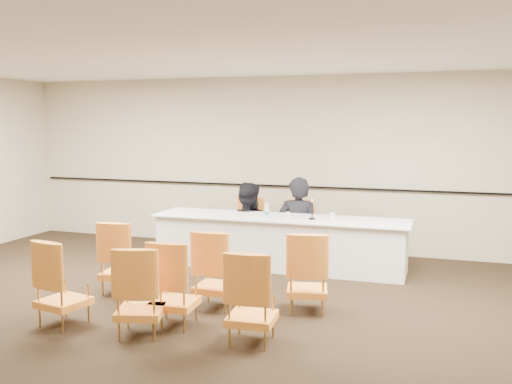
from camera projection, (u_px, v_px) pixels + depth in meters
floor at (185, 321)px, 6.35m from camera, size 10.00×10.00×0.00m
ceiling at (181, 46)px, 5.99m from camera, size 10.00×10.00×0.00m
wall_back at (285, 163)px, 9.93m from camera, size 10.00×0.04×3.00m
wall_rail at (284, 186)px, 9.94m from camera, size 9.80×0.04×0.03m
panel_table at (279, 242)px, 8.66m from camera, size 3.90×0.94×0.78m
panelist_main at (298, 235)px, 9.15m from camera, size 0.76×0.58×1.88m
panelist_main_chair at (298, 231)px, 9.14m from camera, size 0.51×0.51×0.95m
panelist_second at (247, 235)px, 9.43m from camera, size 0.90×0.73×1.74m
panelist_second_chair at (247, 228)px, 9.41m from camera, size 0.51×0.51×0.95m
papers at (313, 219)px, 8.41m from camera, size 0.35×0.30×0.00m
microphone at (312, 210)px, 8.36m from camera, size 0.15×0.23×0.30m
water_bottle at (267, 210)px, 8.57m from camera, size 0.09×0.09×0.23m
drinking_glass at (288, 215)px, 8.47m from camera, size 0.08×0.08×0.10m
coffee_cup at (332, 217)px, 8.25m from camera, size 0.08×0.08×0.12m
aud_chair_front_left at (121, 257)px, 7.35m from camera, size 0.55×0.55×0.95m
aud_chair_front_mid at (216, 269)px, 6.73m from camera, size 0.51×0.51×0.95m
aud_chair_front_right at (307, 272)px, 6.61m from camera, size 0.60×0.60×0.95m
aud_chair_back_left at (63, 282)px, 6.18m from camera, size 0.59×0.59×0.95m
aud_chair_back_mid at (140, 290)px, 5.87m from camera, size 0.62×0.62×0.95m
aud_chair_back_right at (252, 296)px, 5.67m from camera, size 0.54×0.54×0.95m
aud_chair_extra at (174, 283)px, 6.15m from camera, size 0.54×0.54×0.95m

